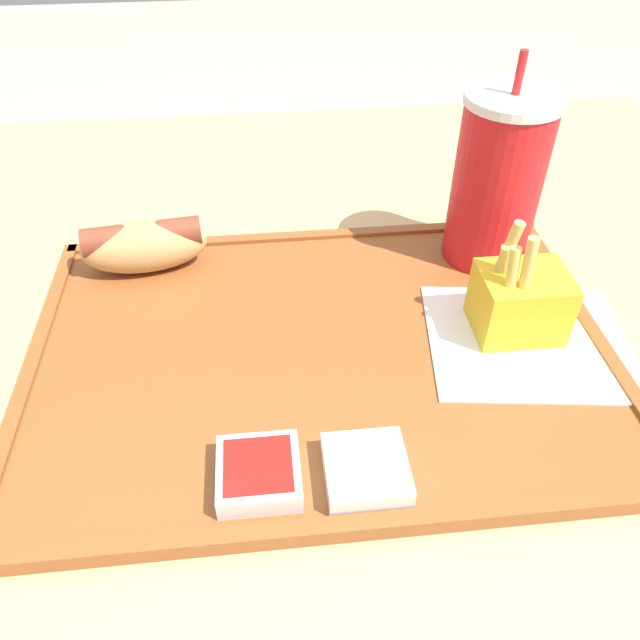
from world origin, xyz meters
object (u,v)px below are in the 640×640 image
at_px(fries_carton, 519,301).
at_px(sauce_cup_mayo, 366,469).
at_px(hot_dog_far, 144,244).
at_px(sauce_cup_ketchup, 259,472).
at_px(soda_cup, 497,181).

height_order(fries_carton, sauce_cup_mayo, fries_carton).
distance_m(hot_dog_far, sauce_cup_ketchup, 0.27).
relative_size(hot_dog_far, sauce_cup_ketchup, 2.20).
xyz_separation_m(hot_dog_far, sauce_cup_mayo, (0.17, -0.26, -0.02)).
bearing_deg(sauce_cup_ketchup, soda_cup, 46.63).
relative_size(hot_dog_far, sauce_cup_mayo, 2.20).
relative_size(hot_dog_far, fries_carton, 1.17).
distance_m(fries_carton, sauce_cup_ketchup, 0.25).
relative_size(fries_carton, sauce_cup_ketchup, 1.88).
distance_m(soda_cup, sauce_cup_mayo, 0.30).
xyz_separation_m(hot_dog_far, sauce_cup_ketchup, (0.10, -0.25, -0.02)).
height_order(hot_dog_far, sauce_cup_mayo, hot_dog_far).
relative_size(soda_cup, sauce_cup_ketchup, 3.53).
xyz_separation_m(fries_carton, sauce_cup_mayo, (-0.15, -0.13, -0.02)).
height_order(hot_dog_far, fries_carton, fries_carton).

